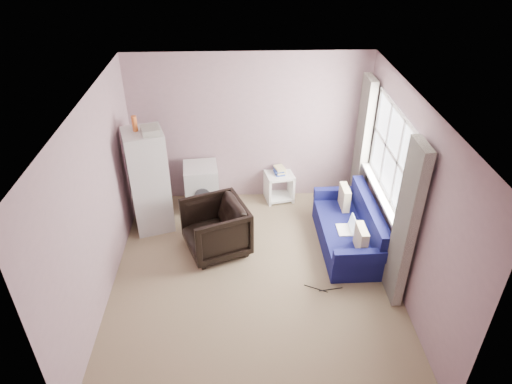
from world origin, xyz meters
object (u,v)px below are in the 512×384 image
fridge (149,180)px  side_table (279,184)px  armchair (215,226)px  washing_machine (202,186)px  sofa (351,231)px

fridge → side_table: 2.21m
armchair → fridge: 1.25m
armchair → washing_machine: size_ratio=1.11×
fridge → side_table: (2.02, 0.70, -0.54)m
armchair → sofa: bearing=69.2°
side_table → sofa: (0.95, -1.34, -0.02)m
side_table → armchair: bearing=-127.2°
side_table → sofa: 1.64m
armchair → sofa: armchair is taller
fridge → washing_machine: bearing=17.7°
armchair → washing_machine: 1.19m
armchair → washing_machine: bearing=171.9°
fridge → sofa: (2.97, -0.63, -0.55)m
washing_machine → sofa: (2.24, -1.14, -0.13)m
side_table → washing_machine: bearing=-171.5°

